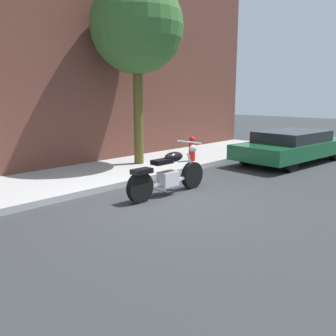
{
  "coord_description": "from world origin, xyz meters",
  "views": [
    {
      "loc": [
        -5.24,
        -5.02,
        2.17
      ],
      "look_at": [
        0.43,
        0.29,
        0.6
      ],
      "focal_mm": 38.98,
      "sensor_mm": 36.0,
      "label": 1
    }
  ],
  "objects": [
    {
      "name": "ground_plane",
      "position": [
        0.0,
        0.0,
        0.0
      ],
      "size": [
        60.0,
        60.0,
        0.0
      ],
      "primitive_type": "plane",
      "color": "#303335"
    },
    {
      "name": "parked_car_green",
      "position": [
        6.06,
        0.02,
        0.55
      ],
      "size": [
        4.65,
        2.21,
        1.03
      ],
      "color": "black",
      "rests_on": "ground"
    },
    {
      "name": "building_facade",
      "position": [
        0.0,
        4.46,
        4.43
      ],
      "size": [
        18.15,
        0.5,
        8.87
      ],
      "primitive_type": "cube",
      "color": "brown",
      "rests_on": "ground"
    },
    {
      "name": "motorcycle",
      "position": [
        0.43,
        0.29,
        0.45
      ],
      "size": [
        2.26,
        0.7,
        1.12
      ],
      "color": "black",
      "rests_on": "ground"
    },
    {
      "name": "sidewalk",
      "position": [
        0.0,
        2.86,
        0.07
      ],
      "size": [
        18.15,
        2.7,
        0.14
      ],
      "primitive_type": "cube",
      "color": "#A7A7A7",
      "rests_on": "ground"
    },
    {
      "name": "fire_hydrant",
      "position": [
        3.45,
        2.09,
        0.46
      ],
      "size": [
        0.2,
        0.2,
        0.91
      ],
      "color": "red",
      "rests_on": "ground"
    },
    {
      "name": "street_tree",
      "position": [
        2.04,
        2.99,
        4.03
      ],
      "size": [
        2.64,
        2.64,
        5.38
      ],
      "color": "#514B1E",
      "rests_on": "ground"
    }
  ]
}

